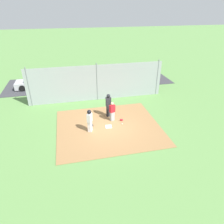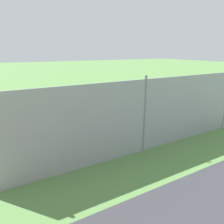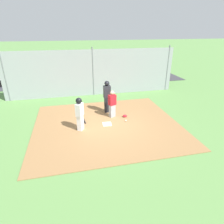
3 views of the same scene
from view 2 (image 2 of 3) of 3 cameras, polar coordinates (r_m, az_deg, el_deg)
ground_plane at (r=13.09m, az=-4.34°, el=-1.98°), size 140.00×140.00×0.00m
dirt_infield at (r=13.08m, az=-4.34°, el=-1.92°), size 7.20×6.40×0.03m
home_plate at (r=13.08m, az=-4.34°, el=-1.82°), size 0.48×0.48×0.02m
catcher at (r=11.94m, az=-4.75°, el=0.07°), size 0.45×0.38×1.48m
umpire at (r=11.34m, az=-2.73°, el=0.37°), size 0.39×0.27×1.85m
runner at (r=13.63m, az=0.23°, el=3.03°), size 0.41×0.46×1.63m
baseball_bat at (r=12.96m, az=1.43°, el=-1.86°), size 0.16×0.85×0.06m
catcher_mask at (r=12.11m, az=-7.94°, el=-3.29°), size 0.24×0.20×0.12m
baseball at (r=12.61m, az=-8.40°, el=-2.57°), size 0.07×0.07×0.07m
backstop_fence at (r=8.59m, az=9.15°, el=-1.31°), size 12.00×0.10×3.35m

